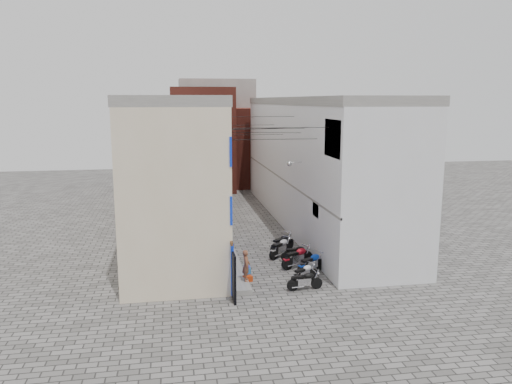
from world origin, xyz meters
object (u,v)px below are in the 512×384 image
motorcycle_a (305,280)px  motorcycle_c (312,262)px  person_b (228,251)px  red_crate (248,279)px  motorcycle_b (305,272)px  water_jug_near (248,273)px  water_jug_far (247,271)px  motorcycle_e (297,252)px  motorcycle_f (281,247)px  person_a (246,265)px  motorcycle_d (298,256)px  motorcycle_g (282,242)px

motorcycle_a → motorcycle_c: 2.38m
person_b → red_crate: 2.01m
motorcycle_b → red_crate: size_ratio=3.97×
water_jug_near → water_jug_far: bearing=103.3°
motorcycle_b → motorcycle_e: (0.42, 3.18, 0.01)m
motorcycle_f → person_a: bearing=-74.4°
motorcycle_b → motorcycle_f: 4.11m
motorcycle_f → motorcycle_e: bearing=-5.8°
motorcycle_a → person_b: person_b is taller
motorcycle_a → motorcycle_e: size_ratio=0.98×
motorcycle_d → motorcycle_f: 1.97m
person_a → red_crate: 1.05m
motorcycle_d → red_crate: 3.41m
motorcycle_a → motorcycle_g: size_ratio=0.84×
motorcycle_c → motorcycle_a: bearing=-55.1°
motorcycle_d → motorcycle_a: bearing=-35.1°
person_b → motorcycle_b: bearing=-83.3°
motorcycle_b → motorcycle_e: 3.20m
water_jug_near → motorcycle_e: bearing=34.5°
person_b → water_jug_near: person_b is taller
motorcycle_d → motorcycle_e: (0.19, 0.99, -0.11)m
water_jug_near → motorcycle_a: bearing=-40.7°
motorcycle_b → person_b: size_ratio=1.03×
motorcycle_f → motorcycle_g: 0.94m
motorcycle_b → motorcycle_g: (0.01, 5.01, 0.10)m
motorcycle_e → person_b: 4.13m
motorcycle_b → person_a: (-2.89, 0.01, 0.51)m
motorcycle_b → red_crate: motorcycle_b is taller
motorcycle_d → person_a: size_ratio=1.40×
motorcycle_e → motorcycle_f: 1.14m
motorcycle_a → person_b: (-3.28, 3.14, 0.59)m
motorcycle_a → person_b: size_ratio=1.03×
person_b → water_jug_near: (0.88, -1.08, -0.83)m
motorcycle_c → motorcycle_d: (-0.48, 1.01, 0.03)m
motorcycle_c → red_crate: size_ratio=4.70×
person_a → water_jug_near: size_ratio=2.93×
red_crate → motorcycle_c: bearing=9.9°
motorcycle_c → person_a: 3.81m
motorcycle_b → motorcycle_g: size_ratio=0.83×
motorcycle_f → red_crate: bearing=-76.7°
motorcycle_g → water_jug_near: 4.77m
motorcycle_g → person_b: bearing=-90.6°
motorcycle_f → water_jug_near: 3.89m
motorcycle_g → red_crate: 5.23m
motorcycle_g → person_a: 5.79m
motorcycle_d → motorcycle_b: bearing=-32.3°
motorcycle_a → water_jug_far: (-2.43, 2.19, -0.22)m
motorcycle_g → water_jug_near: bearing=-73.6°
person_a → motorcycle_g: bearing=-21.9°
motorcycle_e → red_crate: size_ratio=4.06×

